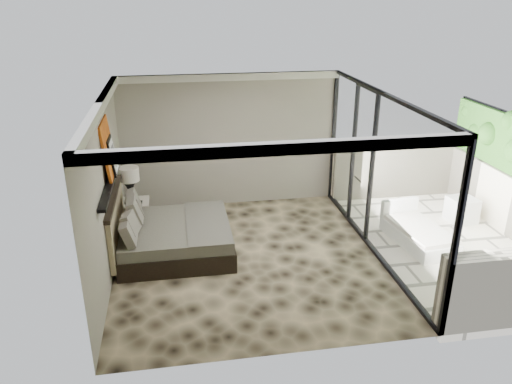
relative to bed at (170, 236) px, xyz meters
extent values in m
plane|color=black|center=(1.32, -0.46, -0.33)|extent=(5.00, 5.00, 0.00)
cube|color=silver|center=(1.32, -0.46, 2.46)|extent=(4.50, 5.00, 0.02)
cube|color=gray|center=(1.32, 2.03, 1.07)|extent=(4.50, 0.02, 2.80)
cube|color=gray|center=(-0.92, -0.46, 1.07)|extent=(0.02, 5.00, 2.80)
cube|color=white|center=(3.57, -0.46, 1.07)|extent=(0.08, 5.00, 2.80)
cube|color=silver|center=(5.07, -0.46, -0.39)|extent=(3.00, 5.00, 0.12)
cube|color=black|center=(-0.86, -0.36, 1.17)|extent=(0.12, 2.20, 0.05)
cube|color=black|center=(0.11, 0.00, -0.16)|extent=(1.92, 1.83, 0.33)
cube|color=#555347|center=(0.11, 0.00, 0.10)|extent=(1.86, 1.77, 0.20)
cube|color=#535248|center=(0.66, 0.00, 0.21)|extent=(0.73, 1.81, 0.03)
cube|color=#8C8059|center=(-0.88, 0.00, 0.31)|extent=(0.08, 1.93, 0.92)
cube|color=black|center=(-0.65, 1.22, -0.06)|extent=(0.70, 0.70, 0.53)
cone|color=black|center=(-0.71, 1.19, 0.29)|extent=(0.22, 0.22, 0.20)
cone|color=black|center=(-0.71, 1.19, 0.49)|extent=(0.22, 0.22, 0.20)
cylinder|color=beige|center=(-0.71, 1.19, 0.76)|extent=(0.38, 0.38, 0.26)
cube|color=#BD5A10|center=(-0.87, 0.00, 1.65)|extent=(0.13, 0.90, 0.90)
cube|color=black|center=(-0.82, 0.06, 1.50)|extent=(0.11, 0.50, 0.60)
cube|color=silver|center=(5.77, 0.34, -0.08)|extent=(0.56, 0.56, 0.50)
cube|color=silver|center=(4.49, -0.41, -0.19)|extent=(0.93, 1.59, 0.26)
cube|color=beige|center=(4.49, -0.41, -0.03)|extent=(0.88, 1.49, 0.08)
cube|color=silver|center=(4.40, 0.29, 0.10)|extent=(0.76, 0.20, 0.33)
camera|label=1|loc=(0.20, -7.96, 3.99)|focal=35.00mm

